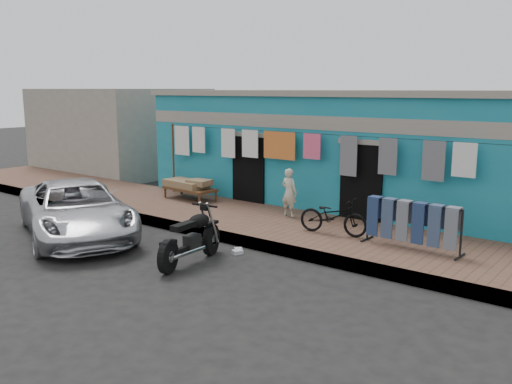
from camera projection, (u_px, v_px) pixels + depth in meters
name	position (u px, v px, depth m)	size (l,w,h in m)	color
ground	(193.00, 264.00, 10.63)	(80.00, 80.00, 0.00)	black
sidewalk	(282.00, 228.00, 12.93)	(28.00, 3.00, 0.25)	brown
curb	(243.00, 241.00, 11.81)	(28.00, 0.10, 0.25)	gray
building	(361.00, 149.00, 15.73)	(12.20, 5.20, 3.36)	teal
neighbor_left	(121.00, 131.00, 22.39)	(6.00, 5.00, 3.40)	#9E9384
clothesline	(295.00, 151.00, 13.88)	(10.06, 0.06, 2.10)	brown
car	(76.00, 209.00, 12.52)	(2.16, 4.74, 1.34)	silver
seated_person	(289.00, 192.00, 13.47)	(0.44, 0.29, 1.21)	beige
bicycle	(333.00, 212.00, 11.82)	(0.54, 1.54, 0.99)	black
motorcycle	(190.00, 236.00, 10.60)	(0.80, 1.77, 1.11)	black
charpoy	(190.00, 189.00, 15.63)	(1.79, 0.96, 0.58)	brown
jeans_rack	(412.00, 224.00, 10.76)	(2.07, 0.48, 0.99)	black
litter_a	(196.00, 240.00, 12.22)	(0.20, 0.16, 0.09)	silver
litter_b	(238.00, 250.00, 11.47)	(0.16, 0.12, 0.08)	silver
litter_c	(237.00, 252.00, 11.30)	(0.21, 0.16, 0.08)	silver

